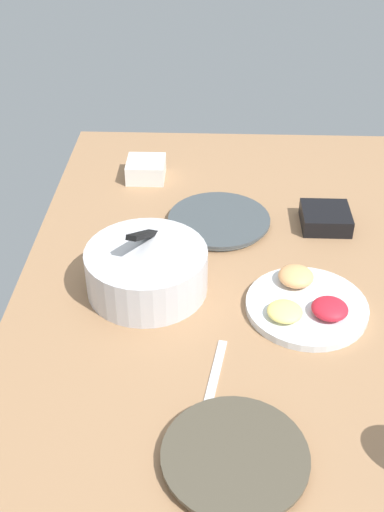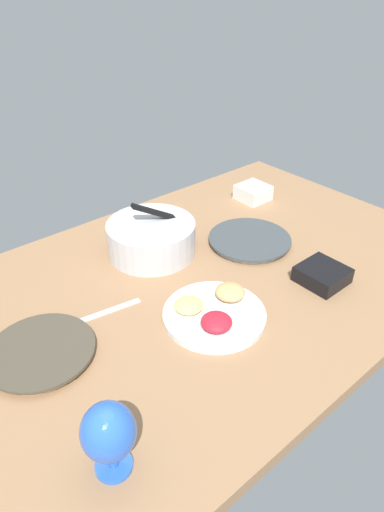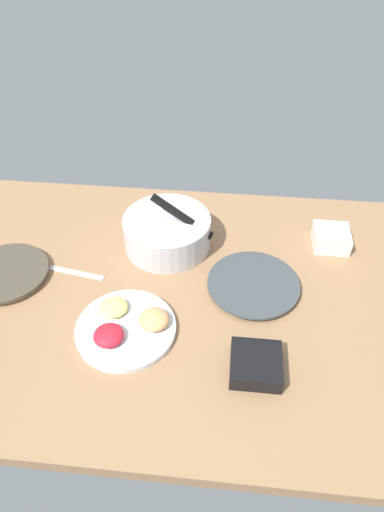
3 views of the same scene
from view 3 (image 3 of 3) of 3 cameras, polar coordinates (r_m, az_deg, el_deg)
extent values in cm
cube|color=#99704C|center=(134.57, -2.22, -5.19)|extent=(160.00, 104.00, 4.00)
cylinder|color=beige|center=(148.28, -22.50, -2.22)|extent=(23.68, 23.68, 1.36)
cylinder|color=#494233|center=(147.57, -22.61, -1.92)|extent=(25.74, 25.74, 0.81)
cylinder|color=silver|center=(135.01, 7.77, -3.80)|extent=(25.21, 25.21, 1.32)
cylinder|color=#3E4549|center=(134.25, 7.81, -3.49)|extent=(27.41, 27.41, 0.79)
cylinder|color=silver|center=(144.87, -3.17, 3.04)|extent=(27.98, 27.98, 10.66)
cylinder|color=white|center=(142.84, -3.22, 4.02)|extent=(25.18, 25.18, 1.92)
cube|color=black|center=(140.06, -1.29, 5.02)|extent=(20.29, 7.33, 11.57)
cylinder|color=silver|center=(124.45, -8.40, -9.14)|extent=(27.27, 27.27, 1.80)
ellipsoid|color=#F2A566|center=(122.18, -4.85, -8.01)|extent=(8.17, 8.17, 3.58)
ellipsoid|color=#F9E072|center=(126.99, -9.89, -6.43)|extent=(7.78, 7.78, 2.53)
ellipsoid|color=red|center=(120.74, -10.53, -9.87)|extent=(8.01, 8.01, 3.14)
cube|color=black|center=(115.99, 8.11, -13.49)|extent=(12.74, 12.74, 4.64)
cube|color=tan|center=(114.76, 8.18, -13.08)|extent=(10.44, 10.44, 1.49)
cube|color=white|center=(153.10, 17.25, 2.19)|extent=(11.25, 11.25, 5.72)
cube|color=#F9E072|center=(151.96, 17.39, 2.72)|extent=(9.23, 9.23, 1.83)
cube|color=silver|center=(142.74, -14.48, -2.05)|extent=(18.05, 4.79, 0.60)
camera|label=1|loc=(1.64, -56.19, 25.11)|focal=44.24mm
camera|label=2|loc=(0.90, -72.79, -1.27)|focal=31.17mm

